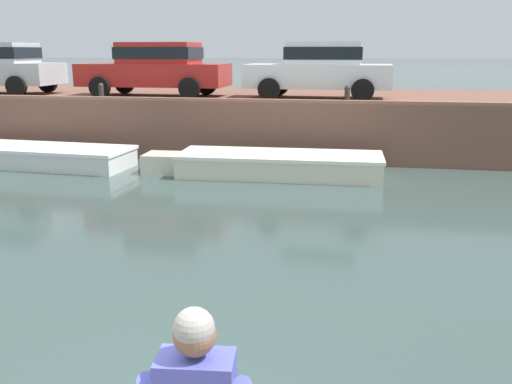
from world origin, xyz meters
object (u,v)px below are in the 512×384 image
object	(u,v)px
car_centre_white	(321,68)
boat_moored_west_white	(37,156)
car_left_inner_red	(156,67)
boat_moored_central_cream	(270,165)
mooring_bollard_west	(101,90)
mooring_bollard_mid	(347,94)

from	to	relation	value
car_centre_white	boat_moored_west_white	bearing A→B (deg)	-157.37
boat_moored_west_white	car_left_inner_red	xyz separation A→B (m)	(2.28, 2.94, 2.18)
boat_moored_west_white	car_left_inner_red	size ratio (longest dim) A/B	1.27
boat_moored_west_white	boat_moored_central_cream	world-z (taller)	boat_moored_central_cream
boat_moored_central_cream	mooring_bollard_west	bearing A→B (deg)	160.04
boat_moored_central_cream	mooring_bollard_mid	distance (m)	2.95
boat_moored_central_cream	boat_moored_west_white	bearing A→B (deg)	178.84
car_left_inner_red	mooring_bollard_west	size ratio (longest dim) A/B	9.69
mooring_bollard_mid	boat_moored_central_cream	bearing A→B (deg)	-133.36
boat_moored_central_cream	mooring_bollard_mid	bearing A→B (deg)	46.64
boat_moored_west_white	mooring_bollard_west	distance (m)	2.57
boat_moored_central_cream	car_centre_white	size ratio (longest dim) A/B	1.43
car_centre_white	mooring_bollard_mid	world-z (taller)	car_centre_white
boat_moored_west_white	boat_moored_central_cream	size ratio (longest dim) A/B	0.95
boat_moored_central_cream	car_centre_white	world-z (taller)	car_centre_white
boat_moored_west_white	mooring_bollard_mid	size ratio (longest dim) A/B	12.29
car_left_inner_red	mooring_bollard_mid	size ratio (longest dim) A/B	9.69
boat_moored_west_white	car_centre_white	world-z (taller)	car_centre_white
mooring_bollard_west	boat_moored_central_cream	bearing A→B (deg)	-19.96
boat_moored_west_white	car_left_inner_red	world-z (taller)	car_left_inner_red
boat_moored_central_cream	mooring_bollard_mid	size ratio (longest dim) A/B	12.91
boat_moored_central_cream	mooring_bollard_mid	world-z (taller)	mooring_bollard_mid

